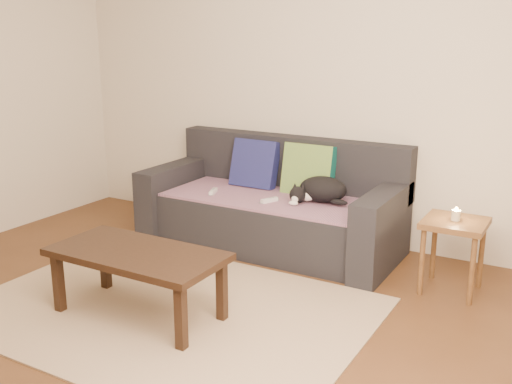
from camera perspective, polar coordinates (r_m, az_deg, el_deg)
ground at (r=3.84m, az=-9.84°, el=-11.93°), size 4.50×4.50×0.00m
back_wall at (r=5.14m, az=4.04°, el=10.21°), size 4.50×0.04×2.60m
sofa at (r=4.95m, az=1.65°, el=-1.65°), size 2.10×0.94×0.87m
throw_blanket at (r=4.83m, az=1.14°, el=-0.55°), size 1.66×0.74×0.02m
cushion_navy at (r=5.14m, az=-0.12°, el=2.68°), size 0.41×0.21×0.42m
cushion_green at (r=4.91m, az=5.01°, el=2.04°), size 0.43×0.19×0.44m
cat at (r=4.68m, az=6.18°, el=0.20°), size 0.46×0.39×0.20m
wii_remote_a at (r=4.94m, az=-4.10°, el=0.05°), size 0.08×0.15×0.03m
wii_remote_b at (r=4.67m, az=1.29°, el=-0.78°), size 0.09×0.15×0.03m
side_table at (r=4.25m, az=18.36°, el=-3.72°), size 0.41×0.41×0.51m
candle at (r=4.21m, az=18.50°, el=-2.09°), size 0.06×0.06×0.09m
rug at (r=3.94m, az=-8.43°, el=-11.03°), size 2.50×1.80×0.01m
coffee_table at (r=3.76m, az=-11.23°, el=-6.30°), size 1.09×0.54×0.44m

